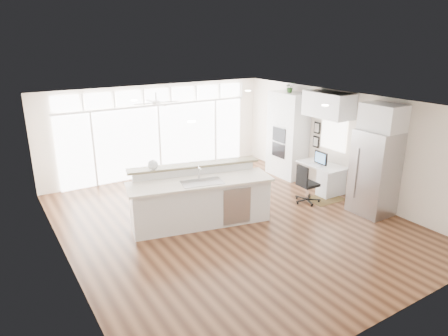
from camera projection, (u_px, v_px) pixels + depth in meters
floor at (231, 222)px, 9.10m from camera, size 7.00×8.00×0.02m
ceiling at (231, 103)px, 8.25m from camera, size 7.00×8.00×0.02m
wall_back at (158, 130)px, 11.89m from camera, size 7.00×0.04×2.70m
wall_front at (390, 241)px, 5.45m from camera, size 7.00×0.04×2.70m
wall_left at (62, 198)px, 6.90m from camera, size 0.04×8.00×2.70m
wall_right at (343, 143)px, 10.44m from camera, size 0.04×8.00×2.70m
glass_wall at (159, 141)px, 11.93m from camera, size 5.80×0.06×2.08m
transom_row at (157, 96)px, 11.52m from camera, size 5.90×0.06×0.40m
desk_window at (334, 134)px, 10.60m from camera, size 0.04×0.85×0.85m
ceiling_fan at (156, 99)px, 10.32m from camera, size 1.16×1.16×0.32m
recessed_lights at (226, 103)px, 8.41m from camera, size 3.40×3.00×0.02m
oven_cabinet at (288, 135)px, 11.75m from camera, size 0.64×1.20×2.50m
desk_nook at (321, 178)px, 10.80m from camera, size 0.72×1.30×0.76m
upper_cabinets at (328, 105)px, 10.20m from camera, size 0.64×1.30×0.64m
refrigerator at (374, 173)px, 9.27m from camera, size 0.76×0.90×2.00m
fridge_cabinet at (383, 117)px, 8.89m from camera, size 0.64×0.90×0.60m
framed_photos at (317, 135)px, 11.14m from camera, size 0.06×0.22×0.80m
kitchen_island at (201, 198)px, 8.81m from camera, size 3.35×1.86×1.26m
rug at (325, 199)px, 10.35m from camera, size 0.93×0.69×0.01m
office_chair at (308, 184)px, 10.01m from camera, size 0.53×0.49×0.98m
fishbowl at (153, 165)px, 8.64m from camera, size 0.24×0.24×0.22m
monitor at (321, 158)px, 10.58m from camera, size 0.10×0.46×0.38m
keyboard at (316, 165)px, 10.55m from camera, size 0.14×0.32×0.02m
potted_plant at (290, 88)px, 11.32m from camera, size 0.30×0.33×0.23m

